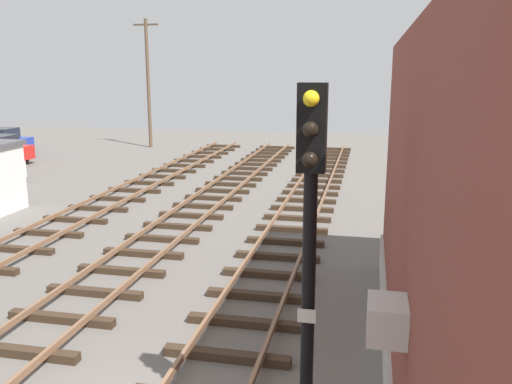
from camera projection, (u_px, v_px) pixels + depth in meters
signal_mast at (309, 238)px, 6.94m from camera, size 0.36×0.40×5.29m
utility_pole_far at (148, 82)px, 38.64m from camera, size 1.80×0.24×9.04m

